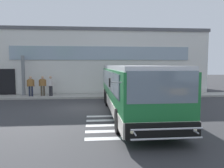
{
  "coord_description": "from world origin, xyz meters",
  "views": [
    {
      "loc": [
        0.1,
        -13.94,
        2.74
      ],
      "look_at": [
        1.39,
        0.26,
        1.5
      ],
      "focal_mm": 35.17,
      "sensor_mm": 36.0,
      "label": 1
    }
  ],
  "objects_px": {
    "passenger_by_doorway": "(43,84)",
    "safety_bollard_yellow": "(132,93)",
    "passenger_at_curb_edge": "(51,85)",
    "bus_main_foreground": "(132,90)",
    "passenger_near_column": "(31,85)",
    "entry_support_column": "(23,75)"
  },
  "relations": [
    {
      "from": "passenger_near_column",
      "to": "passenger_at_curb_edge",
      "type": "xyz_separation_m",
      "value": [
        1.61,
        0.05,
        0.0
      ]
    },
    {
      "from": "passenger_by_doorway",
      "to": "passenger_at_curb_edge",
      "type": "relative_size",
      "value": 1.0
    },
    {
      "from": "passenger_at_curb_edge",
      "to": "safety_bollard_yellow",
      "type": "height_order",
      "value": "passenger_at_curb_edge"
    },
    {
      "from": "passenger_at_curb_edge",
      "to": "entry_support_column",
      "type": "bearing_deg",
      "value": 163.34
    },
    {
      "from": "entry_support_column",
      "to": "passenger_near_column",
      "type": "bearing_deg",
      "value": -43.91
    },
    {
      "from": "passenger_near_column",
      "to": "passenger_at_curb_edge",
      "type": "bearing_deg",
      "value": 1.76
    },
    {
      "from": "passenger_near_column",
      "to": "safety_bollard_yellow",
      "type": "relative_size",
      "value": 1.86
    },
    {
      "from": "passenger_near_column",
      "to": "safety_bollard_yellow",
      "type": "xyz_separation_m",
      "value": [
        8.29,
        -1.03,
        -0.63
      ]
    },
    {
      "from": "passenger_by_doorway",
      "to": "passenger_at_curb_edge",
      "type": "bearing_deg",
      "value": -17.71
    },
    {
      "from": "passenger_near_column",
      "to": "passenger_at_curb_edge",
      "type": "height_order",
      "value": "same"
    },
    {
      "from": "bus_main_foreground",
      "to": "passenger_at_curb_edge",
      "type": "height_order",
      "value": "bus_main_foreground"
    },
    {
      "from": "bus_main_foreground",
      "to": "safety_bollard_yellow",
      "type": "relative_size",
      "value": 12.65
    },
    {
      "from": "passenger_near_column",
      "to": "safety_bollard_yellow",
      "type": "bearing_deg",
      "value": -7.08
    },
    {
      "from": "passenger_near_column",
      "to": "passenger_by_doorway",
      "type": "relative_size",
      "value": 1.0
    },
    {
      "from": "passenger_at_curb_edge",
      "to": "safety_bollard_yellow",
      "type": "distance_m",
      "value": 6.8
    },
    {
      "from": "passenger_near_column",
      "to": "bus_main_foreground",
      "type": "bearing_deg",
      "value": -41.26
    },
    {
      "from": "passenger_by_doorway",
      "to": "safety_bollard_yellow",
      "type": "distance_m",
      "value": 7.53
    },
    {
      "from": "entry_support_column",
      "to": "bus_main_foreground",
      "type": "relative_size",
      "value": 0.3
    },
    {
      "from": "passenger_near_column",
      "to": "passenger_at_curb_edge",
      "type": "relative_size",
      "value": 1.0
    },
    {
      "from": "passenger_at_curb_edge",
      "to": "passenger_by_doorway",
      "type": "bearing_deg",
      "value": 162.29
    },
    {
      "from": "passenger_by_doorway",
      "to": "entry_support_column",
      "type": "bearing_deg",
      "value": 163.78
    },
    {
      "from": "bus_main_foreground",
      "to": "safety_bollard_yellow",
      "type": "height_order",
      "value": "bus_main_foreground"
    }
  ]
}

